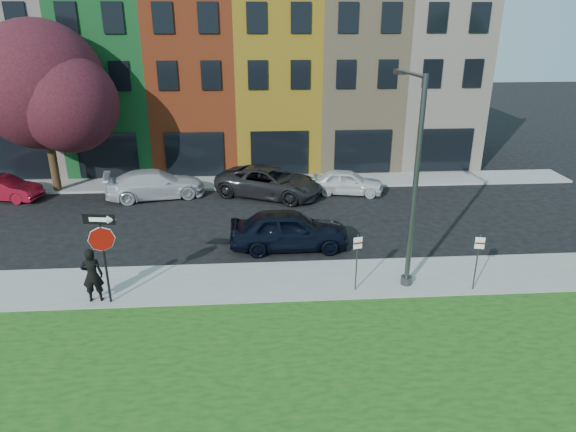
{
  "coord_description": "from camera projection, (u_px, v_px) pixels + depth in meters",
  "views": [
    {
      "loc": [
        -1.53,
        -13.55,
        9.19
      ],
      "look_at": [
        -0.33,
        4.0,
        2.24
      ],
      "focal_mm": 32.0,
      "sensor_mm": 36.0,
      "label": 1
    }
  ],
  "objects": [
    {
      "name": "ground",
      "position": [
        307.0,
        329.0,
        16.04
      ],
      "size": [
        120.0,
        120.0,
        0.0
      ],
      "primitive_type": "plane",
      "color": "black",
      "rests_on": "ground"
    },
    {
      "name": "sidewalk_near",
      "position": [
        353.0,
        279.0,
        18.93
      ],
      "size": [
        40.0,
        3.0,
        0.12
      ],
      "primitive_type": "cube",
      "color": "gray",
      "rests_on": "ground"
    },
    {
      "name": "sidewalk_far",
      "position": [
        229.0,
        183.0,
        29.75
      ],
      "size": [
        40.0,
        2.4,
        0.12
      ],
      "primitive_type": "cube",
      "color": "gray",
      "rests_on": "ground"
    },
    {
      "name": "rowhouse_block",
      "position": [
        237.0,
        82.0,
        33.71
      ],
      "size": [
        30.0,
        10.12,
        10.0
      ],
      "color": "beige",
      "rests_on": "ground"
    },
    {
      "name": "stop_sign",
      "position": [
        102.0,
        241.0,
        16.5
      ],
      "size": [
        1.04,
        0.19,
        3.18
      ],
      "rotation": [
        0.0,
        0.0,
        -0.14
      ],
      "color": "black",
      "rests_on": "sidewalk_near"
    },
    {
      "name": "man",
      "position": [
        92.0,
        275.0,
        17.09
      ],
      "size": [
        0.8,
        0.62,
        1.91
      ],
      "primitive_type": "imported",
      "rotation": [
        0.0,
        0.0,
        3.26
      ],
      "color": "black",
      "rests_on": "sidewalk_near"
    },
    {
      "name": "sedan_near",
      "position": [
        289.0,
        229.0,
        21.32
      ],
      "size": [
        2.03,
        4.94,
        1.68
      ],
      "primitive_type": "imported",
      "rotation": [
        0.0,
        0.0,
        1.58
      ],
      "color": "black",
      "rests_on": "ground"
    },
    {
      "name": "parked_car_red",
      "position": [
        3.0,
        188.0,
        26.97
      ],
      "size": [
        2.95,
        4.44,
        1.28
      ],
      "primitive_type": "imported",
      "rotation": [
        0.0,
        0.0,
        1.36
      ],
      "color": "maroon",
      "rests_on": "ground"
    },
    {
      "name": "parked_car_silver",
      "position": [
        155.0,
        184.0,
        27.3
      ],
      "size": [
        4.21,
        6.0,
        1.49
      ],
      "primitive_type": "imported",
      "rotation": [
        0.0,
        0.0,
        1.78
      ],
      "color": "silver",
      "rests_on": "ground"
    },
    {
      "name": "parked_car_dark",
      "position": [
        269.0,
        182.0,
        27.48
      ],
      "size": [
        6.9,
        7.67,
        1.58
      ],
      "primitive_type": "imported",
      "rotation": [
        0.0,
        0.0,
        1.15
      ],
      "color": "black",
      "rests_on": "ground"
    },
    {
      "name": "parked_car_white",
      "position": [
        347.0,
        182.0,
        27.91
      ],
      "size": [
        3.17,
        4.54,
        1.33
      ],
      "primitive_type": "imported",
      "rotation": [
        0.0,
        0.0,
        1.36
      ],
      "color": "white",
      "rests_on": "ground"
    },
    {
      "name": "street_lamp",
      "position": [
        413.0,
        184.0,
        17.33
      ],
      "size": [
        0.6,
        2.57,
        7.34
      ],
      "rotation": [
        0.0,
        0.0,
        0.12
      ],
      "color": "#414446",
      "rests_on": "sidewalk_near"
    },
    {
      "name": "parking_sign_a",
      "position": [
        357.0,
        256.0,
        17.61
      ],
      "size": [
        0.32,
        0.12,
        2.12
      ],
      "rotation": [
        0.0,
        0.0,
        0.24
      ],
      "color": "#414446",
      "rests_on": "sidewalk_near"
    },
    {
      "name": "parking_sign_b",
      "position": [
        478.0,
        256.0,
        17.66
      ],
      "size": [
        0.32,
        0.12,
        2.09
      ],
      "rotation": [
        0.0,
        0.0,
        -0.24
      ],
      "color": "#414446",
      "rests_on": "sidewalk_near"
    },
    {
      "name": "tree_purple",
      "position": [
        43.0,
        88.0,
        26.43
      ],
      "size": [
        7.88,
        6.89,
        8.96
      ],
      "color": "black",
      "rests_on": "sidewalk_far"
    }
  ]
}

